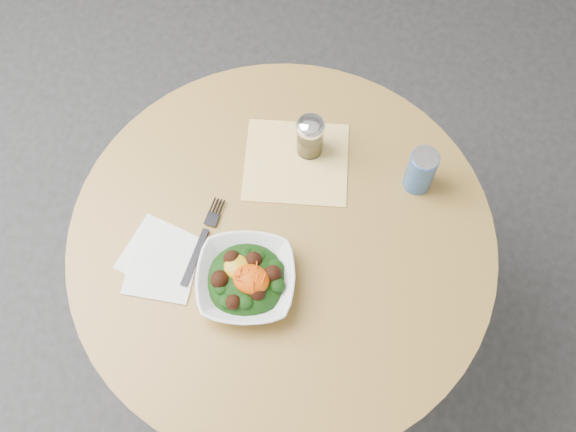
{
  "coord_description": "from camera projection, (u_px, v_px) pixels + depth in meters",
  "views": [
    {
      "loc": [
        0.16,
        -0.5,
        1.99
      ],
      "look_at": [
        0.01,
        0.02,
        0.81
      ],
      "focal_mm": 40.0,
      "sensor_mm": 36.0,
      "label": 1
    }
  ],
  "objects": [
    {
      "name": "fork",
      "position": [
        203.0,
        238.0,
        1.33
      ],
      "size": [
        0.03,
        0.21,
        0.0
      ],
      "color": "black",
      "rests_on": "table"
    },
    {
      "name": "beverage_can",
      "position": [
        421.0,
        171.0,
        1.34
      ],
      "size": [
        0.06,
        0.06,
        0.12
      ],
      "color": "navy",
      "rests_on": "table"
    },
    {
      "name": "paper_napkins",
      "position": [
        160.0,
        261.0,
        1.32
      ],
      "size": [
        0.17,
        0.18,
        0.0
      ],
      "color": "white",
      "rests_on": "table"
    },
    {
      "name": "cloth_napkin",
      "position": [
        296.0,
        162.0,
        1.42
      ],
      "size": [
        0.27,
        0.25,
        0.0
      ],
      "primitive_type": "cube",
      "rotation": [
        0.0,
        0.0,
        0.22
      ],
      "color": "#F4A90C",
      "rests_on": "table"
    },
    {
      "name": "salad_bowl",
      "position": [
        246.0,
        279.0,
        1.27
      ],
      "size": [
        0.24,
        0.24,
        0.07
      ],
      "color": "white",
      "rests_on": "table"
    },
    {
      "name": "ground",
      "position": [
        284.0,
        329.0,
        2.02
      ],
      "size": [
        6.0,
        6.0,
        0.0
      ],
      "primitive_type": "plane",
      "color": "#2A2B2D",
      "rests_on": "ground"
    },
    {
      "name": "table",
      "position": [
        283.0,
        269.0,
        1.52
      ],
      "size": [
        0.9,
        0.9,
        0.75
      ],
      "color": "black",
      "rests_on": "ground"
    },
    {
      "name": "spice_shaker",
      "position": [
        310.0,
        136.0,
        1.38
      ],
      "size": [
        0.06,
        0.06,
        0.11
      ],
      "color": "silver",
      "rests_on": "table"
    }
  ]
}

